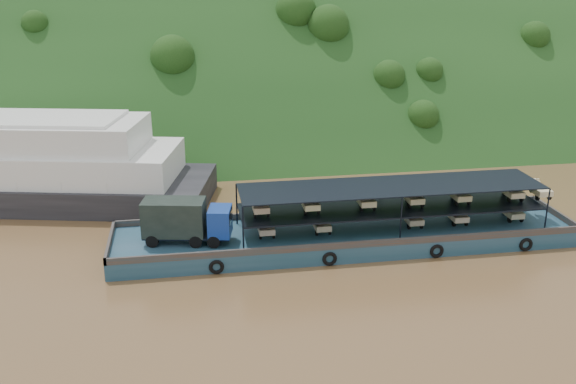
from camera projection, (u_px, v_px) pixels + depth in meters
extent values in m
plane|color=brown|center=(320.00, 242.00, 49.52)|extent=(160.00, 160.00, 0.00)
cube|color=#143413|center=(261.00, 132.00, 83.04)|extent=(140.00, 39.60, 39.60)
cube|color=#153B4C|center=(345.00, 237.00, 49.01)|extent=(35.00, 7.00, 1.20)
cube|color=#592D19|center=(335.00, 211.00, 51.90)|extent=(35.00, 0.20, 0.50)
cube|color=#592D19|center=(357.00, 244.00, 45.57)|extent=(35.00, 0.20, 0.50)
cube|color=#592D19|center=(556.00, 213.00, 51.44)|extent=(0.20, 7.00, 0.50)
cube|color=#592D19|center=(110.00, 242.00, 46.02)|extent=(0.20, 7.00, 0.50)
torus|color=black|center=(217.00, 267.00, 44.17)|extent=(1.06, 0.26, 1.06)
torus|color=black|center=(330.00, 259.00, 45.41)|extent=(1.06, 0.26, 1.06)
torus|color=black|center=(437.00, 251.00, 46.66)|extent=(1.06, 0.26, 1.06)
torus|color=black|center=(526.00, 245.00, 47.75)|extent=(1.06, 0.26, 1.06)
cylinder|color=black|center=(152.00, 241.00, 45.62)|extent=(0.96, 0.49, 0.92)
cylinder|color=black|center=(158.00, 231.00, 47.43)|extent=(0.96, 0.49, 0.92)
cylinder|color=black|center=(196.00, 242.00, 45.53)|extent=(0.96, 0.49, 0.92)
cylinder|color=black|center=(200.00, 231.00, 47.35)|extent=(0.96, 0.49, 0.92)
cylinder|color=black|center=(214.00, 242.00, 45.50)|extent=(0.96, 0.49, 0.92)
cylinder|color=black|center=(217.00, 231.00, 47.31)|extent=(0.96, 0.49, 0.92)
cube|color=black|center=(188.00, 234.00, 46.41)|extent=(6.51, 3.19, 0.18)
cube|color=navy|center=(220.00, 221.00, 46.00)|extent=(1.96, 2.46, 2.02)
cube|color=black|center=(231.00, 217.00, 45.86)|extent=(0.41, 1.81, 0.83)
cube|color=black|center=(174.00, 217.00, 46.00)|extent=(4.74, 3.01, 2.57)
cube|color=black|center=(390.00, 207.00, 48.81)|extent=(23.00, 5.00, 0.12)
cube|color=black|center=(391.00, 186.00, 48.27)|extent=(23.00, 5.00, 0.08)
cylinder|color=black|center=(243.00, 229.00, 44.70)|extent=(0.12, 0.12, 3.30)
cylinder|color=black|center=(237.00, 204.00, 49.35)|extent=(0.12, 0.12, 3.30)
cylinder|color=black|center=(401.00, 219.00, 46.49)|extent=(0.12, 0.12, 3.30)
cylinder|color=black|center=(380.00, 196.00, 51.14)|extent=(0.12, 0.12, 3.30)
cylinder|color=black|center=(547.00, 209.00, 48.28)|extent=(0.12, 0.12, 3.30)
cylinder|color=black|center=(514.00, 188.00, 52.93)|extent=(0.12, 0.12, 3.30)
cylinder|color=black|center=(264.00, 226.00, 48.75)|extent=(0.12, 0.52, 0.52)
cylinder|color=black|center=(260.00, 236.00, 47.00)|extent=(0.14, 0.52, 0.52)
cylinder|color=black|center=(274.00, 235.00, 47.16)|extent=(0.14, 0.52, 0.52)
cube|color=beige|center=(266.00, 229.00, 47.29)|extent=(1.15, 1.50, 0.44)
cube|color=#B10B1E|center=(264.00, 221.00, 48.30)|extent=(0.55, 0.80, 0.80)
cube|color=#B10B1E|center=(264.00, 216.00, 47.95)|extent=(0.50, 0.10, 0.10)
cylinder|color=black|center=(318.00, 223.00, 49.41)|extent=(0.12, 0.52, 0.52)
cylinder|color=black|center=(317.00, 232.00, 47.66)|extent=(0.14, 0.52, 0.52)
cylinder|color=black|center=(330.00, 231.00, 47.82)|extent=(0.14, 0.52, 0.52)
cube|color=beige|center=(322.00, 226.00, 47.95)|extent=(1.15, 1.50, 0.44)
cube|color=red|center=(319.00, 218.00, 48.96)|extent=(0.55, 0.80, 0.80)
cube|color=red|center=(320.00, 213.00, 48.61)|extent=(0.50, 0.10, 0.10)
cylinder|color=black|center=(407.00, 217.00, 50.53)|extent=(0.12, 0.52, 0.52)
cylinder|color=black|center=(409.00, 226.00, 48.78)|extent=(0.14, 0.52, 0.52)
cylinder|color=black|center=(421.00, 225.00, 48.93)|extent=(0.14, 0.52, 0.52)
cube|color=#C7B38D|center=(414.00, 220.00, 49.07)|extent=(1.15, 1.50, 0.44)
cube|color=#AC1F0B|center=(409.00, 212.00, 50.08)|extent=(0.55, 0.80, 0.80)
cube|color=#AC1F0B|center=(410.00, 207.00, 49.73)|extent=(0.50, 0.10, 0.10)
cylinder|color=black|center=(451.00, 214.00, 51.10)|extent=(0.12, 0.52, 0.52)
cylinder|color=black|center=(454.00, 223.00, 49.34)|extent=(0.14, 0.52, 0.52)
cylinder|color=black|center=(466.00, 222.00, 49.50)|extent=(0.14, 0.52, 0.52)
cube|color=beige|center=(459.00, 217.00, 49.63)|extent=(1.15, 1.50, 0.44)
cube|color=red|center=(453.00, 210.00, 50.65)|extent=(0.55, 0.80, 0.80)
cube|color=red|center=(454.00, 205.00, 50.29)|extent=(0.50, 0.10, 0.10)
cylinder|color=black|center=(504.00, 211.00, 51.81)|extent=(0.12, 0.52, 0.52)
cylinder|color=black|center=(509.00, 220.00, 50.06)|extent=(0.14, 0.52, 0.52)
cylinder|color=black|center=(521.00, 219.00, 50.22)|extent=(0.14, 0.52, 0.52)
cube|color=beige|center=(514.00, 214.00, 50.35)|extent=(1.15, 1.50, 0.44)
cube|color=red|center=(507.00, 206.00, 51.36)|extent=(0.55, 0.80, 0.80)
cube|color=red|center=(509.00, 201.00, 51.01)|extent=(0.50, 0.10, 0.10)
cylinder|color=black|center=(259.00, 205.00, 48.13)|extent=(0.12, 0.52, 0.52)
cylinder|color=black|center=(255.00, 214.00, 46.37)|extent=(0.14, 0.52, 0.52)
cylinder|color=black|center=(268.00, 214.00, 46.53)|extent=(0.14, 0.52, 0.52)
cube|color=#C4AD8B|center=(261.00, 208.00, 46.67)|extent=(1.15, 1.50, 0.44)
cube|color=red|center=(259.00, 200.00, 47.68)|extent=(0.55, 0.80, 0.80)
cube|color=red|center=(259.00, 195.00, 47.33)|extent=(0.50, 0.10, 0.10)
cylinder|color=black|center=(307.00, 203.00, 48.71)|extent=(0.12, 0.52, 0.52)
cylinder|color=black|center=(305.00, 211.00, 46.95)|extent=(0.14, 0.52, 0.52)
cylinder|color=black|center=(318.00, 211.00, 47.11)|extent=(0.14, 0.52, 0.52)
cube|color=beige|center=(311.00, 205.00, 47.25)|extent=(1.15, 1.50, 0.44)
cube|color=navy|center=(308.00, 197.00, 48.26)|extent=(0.55, 0.80, 0.80)
cube|color=navy|center=(309.00, 192.00, 47.91)|extent=(0.50, 0.10, 0.10)
cylinder|color=black|center=(361.00, 199.00, 49.37)|extent=(0.12, 0.52, 0.52)
cylinder|color=black|center=(361.00, 208.00, 47.62)|extent=(0.14, 0.52, 0.52)
cylinder|color=black|center=(374.00, 207.00, 47.77)|extent=(0.14, 0.52, 0.52)
cube|color=beige|center=(367.00, 202.00, 47.91)|extent=(1.15, 1.50, 0.44)
cube|color=beige|center=(362.00, 194.00, 48.92)|extent=(0.55, 0.80, 0.80)
cube|color=beige|center=(363.00, 189.00, 48.57)|extent=(0.50, 0.10, 0.10)
cylinder|color=black|center=(408.00, 197.00, 49.95)|extent=(0.12, 0.52, 0.52)
cylinder|color=black|center=(409.00, 205.00, 48.20)|extent=(0.14, 0.52, 0.52)
cylinder|color=black|center=(422.00, 204.00, 48.36)|extent=(0.14, 0.52, 0.52)
cube|color=#C2BC89|center=(414.00, 199.00, 48.49)|extent=(1.15, 1.50, 0.44)
cube|color=#C4B08B|center=(409.00, 192.00, 49.50)|extent=(0.55, 0.80, 0.80)
cube|color=#C4B08B|center=(411.00, 186.00, 49.15)|extent=(0.50, 0.10, 0.10)
cylinder|color=black|center=(453.00, 194.00, 50.54)|extent=(0.12, 0.52, 0.52)
cylinder|color=black|center=(456.00, 202.00, 48.78)|extent=(0.14, 0.52, 0.52)
cylinder|color=black|center=(469.00, 201.00, 48.94)|extent=(0.14, 0.52, 0.52)
cube|color=#BEBA86|center=(461.00, 196.00, 49.07)|extent=(1.15, 1.50, 0.44)
cube|color=#1B26A3|center=(455.00, 189.00, 50.09)|extent=(0.55, 0.80, 0.80)
cube|color=#1B26A3|center=(457.00, 184.00, 49.73)|extent=(0.50, 0.10, 0.10)
cylinder|color=black|center=(504.00, 191.00, 51.21)|extent=(0.12, 0.52, 0.52)
cylinder|color=black|center=(509.00, 199.00, 49.46)|extent=(0.14, 0.52, 0.52)
cylinder|color=black|center=(521.00, 198.00, 49.61)|extent=(0.14, 0.52, 0.52)
cube|color=beige|center=(514.00, 193.00, 49.75)|extent=(1.15, 1.50, 0.44)
cube|color=beige|center=(507.00, 186.00, 50.76)|extent=(0.55, 0.80, 0.80)
cube|color=beige|center=(509.00, 181.00, 50.41)|extent=(0.50, 0.10, 0.10)
cylinder|color=black|center=(531.00, 190.00, 51.57)|extent=(0.12, 0.52, 0.52)
cylinder|color=black|center=(537.00, 197.00, 49.82)|extent=(0.14, 0.52, 0.52)
cylinder|color=black|center=(549.00, 197.00, 49.98)|extent=(0.14, 0.52, 0.52)
cube|color=beige|center=(541.00, 191.00, 50.11)|extent=(1.15, 1.50, 0.44)
cube|color=beige|center=(534.00, 185.00, 51.12)|extent=(0.55, 0.80, 0.80)
cube|color=beige|center=(536.00, 179.00, 50.77)|extent=(0.50, 0.10, 0.10)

